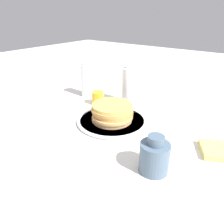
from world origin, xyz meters
The scene contains 8 objects.
ground_plane centered at (0.00, 0.00, 0.00)m, with size 4.00×4.00×0.00m, color silver.
plate centered at (0.02, -0.03, 0.01)m, with size 0.30×0.30×0.01m.
pancake_stack centered at (0.02, -0.03, 0.05)m, with size 0.18×0.18×0.07m.
juice_glass centered at (-0.15, 0.08, 0.03)m, with size 0.06×0.06×0.07m.
cream_jug centered at (0.31, -0.20, 0.05)m, with size 0.09×0.09×0.12m.
water_bottle_near centered at (-0.28, 0.14, 0.09)m, with size 0.06×0.06×0.19m.
water_bottle_mid centered at (-0.03, 0.18, 0.09)m, with size 0.07×0.07×0.20m.
napkin centered at (0.44, 0.01, 0.01)m, with size 0.14×0.14×0.02m.
Camera 1 is at (0.52, -0.69, 0.44)m, focal length 35.00 mm.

